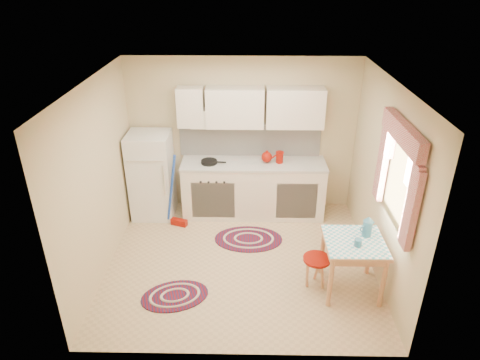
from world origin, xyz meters
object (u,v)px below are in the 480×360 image
object	(u,v)px
fridge	(152,175)
base_cabinets	(253,189)
table	(351,265)
stool	(316,271)

from	to	relation	value
fridge	base_cabinets	xyz separation A→B (m)	(1.62, 0.05, -0.26)
base_cabinets	table	world-z (taller)	base_cabinets
fridge	stool	distance (m)	2.99
base_cabinets	table	xyz separation A→B (m)	(1.20, -1.83, -0.08)
base_cabinets	stool	size ratio (longest dim) A/B	5.36
fridge	base_cabinets	world-z (taller)	fridge
table	fridge	bearing A→B (deg)	147.67
base_cabinets	table	distance (m)	2.19
stool	table	bearing A→B (deg)	-8.42
base_cabinets	table	size ratio (longest dim) A/B	3.12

